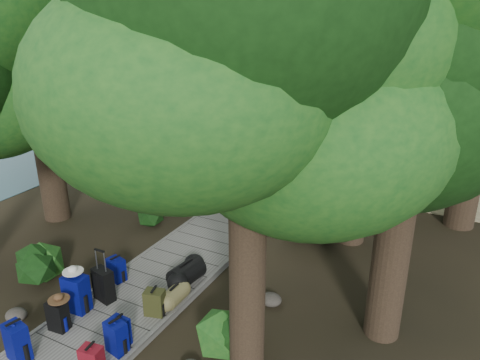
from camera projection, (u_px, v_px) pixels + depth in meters
The scene contains 46 objects.
ground at pixel (197, 252), 11.48m from camera, with size 120.00×120.00×0.00m, color black.
sand_beach at pixel (360, 116), 24.68m from camera, with size 40.00×22.00×0.02m, color #C6B586.
water_bay at pixel (59, 62), 45.94m from camera, with size 50.00×60.00×0.02m, color #264750.
distant_hill at pixel (143, 41), 68.39m from camera, with size 32.00×16.00×12.00m, color black.
boardwalk at pixel (218, 233), 12.28m from camera, with size 2.00×12.00×0.12m, color gray.
backpack_left_a at pixel (17, 340), 7.79m from camera, with size 0.40×0.28×0.75m, color #060C6A, non-canonical shape.
backpack_left_b at pixel (58, 314), 8.51m from camera, with size 0.35×0.25×0.64m, color black, non-canonical shape.
backpack_left_c at pixel (76, 292), 9.00m from camera, with size 0.45×0.32×0.84m, color #060C6A, non-canonical shape.
backpack_left_d at pixel (116, 268), 10.04m from camera, with size 0.37×0.27×0.56m, color #060C6A, non-canonical shape.
backpack_right_a at pixel (92, 360), 7.45m from camera, with size 0.34×0.24×0.61m, color maroon, non-canonical shape.
backpack_right_b at pixel (116, 335), 7.97m from camera, with size 0.36×0.26×0.66m, color #060C6A, non-canonical shape.
backpack_right_c at pixel (120, 330), 8.15m from camera, with size 0.34×0.24×0.58m, color #060C6A, non-canonical shape.
backpack_right_d at pixel (155, 301), 8.94m from camera, with size 0.37×0.27×0.57m, color #353519, non-canonical shape.
duffel_right_khaki at pixel (175, 295), 9.29m from camera, with size 0.36×0.54×0.36m, color olive, non-canonical shape.
duffel_right_black at pixel (187, 273), 9.93m from camera, with size 0.48×0.77×0.48m, color black, non-canonical shape.
suitcase_on_boardwalk at pixel (104, 285), 9.36m from camera, with size 0.44×0.24×0.68m, color black, non-canonical shape.
lone_suitcase_on_sand at pixel (319, 150), 17.94m from camera, with size 0.46×0.26×0.72m, color black, non-canonical shape.
hat_brown at pixel (58, 297), 8.37m from camera, with size 0.39×0.39×0.12m, color #51351E, non-canonical shape.
hat_white at pixel (73, 269), 8.87m from camera, with size 0.40×0.40×0.13m, color silver, non-canonical shape.
kayak at pixel (261, 131), 21.25m from camera, with size 0.78×3.56×0.36m, color #AE280E.
sun_lounger at pixel (410, 149), 18.23m from camera, with size 0.63×1.95×0.63m, color silver, non-canonical shape.
tree_right_a at pixel (248, 144), 6.27m from camera, with size 4.78×4.78×7.97m, color black, non-canonical shape.
tree_right_b at pixel (414, 86), 7.06m from camera, with size 5.12×5.12×9.14m, color black, non-canonical shape.
tree_right_c at pixel (369, 39), 10.26m from camera, with size 5.75×5.75×9.94m, color black, non-canonical shape.
tree_right_e at pixel (431, 53), 13.95m from camera, with size 4.76×4.76×8.56m, color black, non-canonical shape.
tree_left_b at pixel (29, 31), 11.47m from camera, with size 5.64×5.64×10.15m, color black, non-canonical shape.
tree_left_c at pixel (136, 55), 14.26m from camera, with size 4.81×4.81×8.37m, color black, non-canonical shape.
tree_back_a at pixel (321, 16), 22.37m from camera, with size 5.79×5.79×10.02m, color black, non-canonical shape.
tree_back_b at pixel (416, 4), 21.72m from camera, with size 6.25×6.25×11.16m, color black, non-canonical shape.
tree_back_d at pixel (260, 32), 23.96m from camera, with size 5.03×5.03×8.38m, color black, non-canonical shape.
palm_right_a at pixel (403, 56), 14.04m from camera, with size 4.92×4.92×8.39m, color #113C11, non-canonical shape.
palm_right_c at pixel (390, 64), 19.32m from camera, with size 4.10×4.10×6.52m, color #113C11, non-canonical shape.
palm_left_a at pixel (168, 54), 17.07m from camera, with size 4.92×4.92×7.82m, color #113C11, non-canonical shape.
rock_left_a at pixel (16, 315), 9.01m from camera, with size 0.42×0.38×0.23m, color #4C473F, non-canonical shape.
rock_left_b at pixel (43, 266), 10.67m from camera, with size 0.36×0.33×0.20m, color #4C473F, non-canonical shape.
rock_left_c at pixel (154, 218), 12.92m from camera, with size 0.51×0.46×0.28m, color #4C473F, non-canonical shape.
rock_left_d at pixel (187, 185), 15.32m from camera, with size 0.33×0.30×0.18m, color #4C473F, non-canonical shape.
rock_right_b at pixel (271, 299), 9.46m from camera, with size 0.44×0.40×0.24m, color #4C473F, non-canonical shape.
rock_right_c at pixel (288, 230), 12.39m from camera, with size 0.29×0.26×0.16m, color #4C473F, non-canonical shape.
rock_right_d at pixel (351, 210), 13.45m from camera, with size 0.48×0.43×0.27m, color #4C473F, non-canonical shape.
shrub_left_a at pixel (39, 265), 10.06m from camera, with size 1.02×1.02×0.91m, color #174E19, non-canonical shape.
shrub_left_b at pixel (151, 209), 12.87m from camera, with size 0.87×0.87×0.78m, color #174E19, non-canonical shape.
shrub_left_c at pixel (195, 156), 16.55m from camera, with size 1.37×1.37×1.23m, color #174E19, non-canonical shape.
shrub_right_a at pixel (231, 339), 7.86m from camera, with size 1.04×1.04×0.93m, color #174E19, non-canonical shape.
shrub_right_b at pixel (312, 216), 12.00m from camera, with size 1.30×1.30×1.17m, color #174E19, non-canonical shape.
shrub_right_c at pixel (348, 186), 14.67m from camera, with size 0.72×0.72×0.65m, color #174E19, non-canonical shape.
Camera 1 is at (5.60, -8.42, 5.81)m, focal length 35.00 mm.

